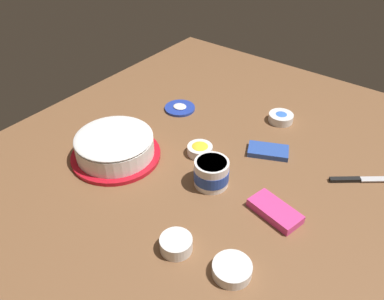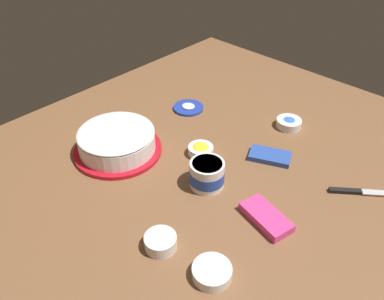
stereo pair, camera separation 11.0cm
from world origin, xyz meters
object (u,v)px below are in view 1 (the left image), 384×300
frosting_tub (211,173)px  spreading_knife (360,179)px  frosted_cake (115,146)px  sprinkle_bowl_yellow (200,149)px  candy_box_lower (268,151)px  sprinkle_bowl_blue (281,117)px  sprinkle_bowl_orange (176,244)px  sprinkle_bowl_pink (232,269)px  frosting_tub_lid (180,108)px  candy_box_upper (275,211)px

frosting_tub → spreading_knife: size_ratio=0.55×
frosted_cake → sprinkle_bowl_yellow: (0.21, 0.18, -0.03)m
frosted_cake → sprinkle_bowl_yellow: size_ratio=3.48×
candy_box_lower → sprinkle_bowl_blue: bearing=81.1°
sprinkle_bowl_orange → sprinkle_bowl_yellow: (-0.19, 0.36, -0.00)m
spreading_knife → sprinkle_bowl_orange: 0.62m
sprinkle_bowl_pink → candy_box_lower: 0.50m
frosting_tub_lid → sprinkle_bowl_pink: size_ratio=1.23×
frosted_cake → sprinkle_bowl_pink: 0.58m
sprinkle_bowl_yellow → candy_box_lower: size_ratio=0.63×
sprinkle_bowl_yellow → frosting_tub: bearing=-40.7°
sprinkle_bowl_orange → candy_box_lower: sprinkle_bowl_orange is taller
sprinkle_bowl_blue → candy_box_upper: 0.49m
frosted_cake → frosting_tub_lid: 0.37m
sprinkle_bowl_pink → sprinkle_bowl_blue: 0.72m
frosted_cake → sprinkle_bowl_orange: size_ratio=3.51×
spreading_knife → candy_box_upper: 0.32m
frosting_tub_lid → sprinkle_bowl_blue: sprinkle_bowl_blue is taller
sprinkle_bowl_yellow → sprinkle_bowl_blue: (0.13, 0.35, -0.00)m
frosted_cake → candy_box_lower: frosted_cake is taller
frosting_tub → spreading_knife: frosting_tub is taller
frosting_tub → sprinkle_bowl_pink: frosting_tub is taller
sprinkle_bowl_orange → sprinkle_bowl_blue: sprinkle_bowl_orange is taller
sprinkle_bowl_pink → sprinkle_bowl_orange: bearing=-171.0°
sprinkle_bowl_yellow → spreading_knife: bearing=21.7°
sprinkle_bowl_orange → candy_box_lower: (-0.00, 0.50, -0.01)m
sprinkle_bowl_yellow → candy_box_lower: 0.23m
sprinkle_bowl_orange → frosting_tub_lid: bearing=127.9°
spreading_knife → sprinkle_bowl_blue: sprinkle_bowl_blue is taller
sprinkle_bowl_yellow → candy_box_lower: (0.18, 0.14, -0.01)m
sprinkle_bowl_pink → frosting_tub_lid: bearing=138.0°
frosted_cake → candy_box_upper: 0.55m
frosted_cake → sprinkle_bowl_orange: bearing=-23.5°
frosting_tub_lid → sprinkle_bowl_orange: size_ratio=1.42×
spreading_knife → frosting_tub_lid: bearing=-179.3°
sprinkle_bowl_blue → candy_box_upper: sprinkle_bowl_blue is taller
candy_box_lower → frosted_cake: bearing=-165.2°
sprinkle_bowl_yellow → sprinkle_bowl_blue: size_ratio=0.92×
sprinkle_bowl_orange → sprinkle_bowl_pink: (0.15, 0.02, -0.00)m
frosting_tub_lid → sprinkle_bowl_pink: sprinkle_bowl_pink is taller
candy_box_lower → sprinkle_bowl_yellow: bearing=-166.8°
candy_box_lower → candy_box_upper: 0.28m
frosted_cake → sprinkle_bowl_orange: (0.40, -0.17, -0.02)m
sprinkle_bowl_yellow → sprinkle_bowl_pink: (0.34, -0.33, -0.00)m
sprinkle_bowl_yellow → sprinkle_bowl_blue: sprinkle_bowl_yellow is taller
frosting_tub → spreading_knife: 0.47m
frosting_tub_lid → sprinkle_bowl_orange: 0.69m
frosting_tub_lid → candy_box_lower: size_ratio=0.89×
frosted_cake → frosting_tub_lid: size_ratio=2.48×
frosting_tub_lid → sprinkle_bowl_orange: (0.42, -0.54, 0.01)m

